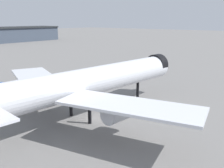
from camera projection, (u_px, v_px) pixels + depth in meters
name	position (u px, v px, depth m)	size (l,w,h in m)	color
ground	(95.00, 118.00, 51.00)	(900.00, 900.00, 0.00)	slate
airliner_near_gate	(88.00, 83.00, 50.18)	(56.33, 51.27, 16.25)	silver
baggage_tug_wing	(4.00, 86.00, 72.16)	(2.92, 3.57, 1.85)	black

